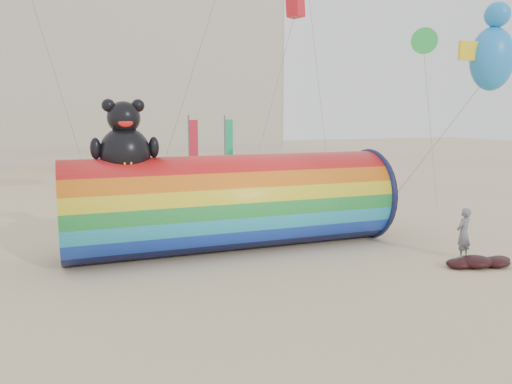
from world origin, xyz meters
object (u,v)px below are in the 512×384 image
object	(u,v)px
windsock_assembly	(232,200)
fabric_bundle	(480,262)
kite_handler	(463,233)
hotel_building	(2,67)

from	to	relation	value
windsock_assembly	fabric_bundle	xyz separation A→B (m)	(7.25, -5.34, -1.77)
fabric_bundle	kite_handler	bearing A→B (deg)	80.52
windsock_assembly	fabric_bundle	distance (m)	9.17
kite_handler	windsock_assembly	bearing A→B (deg)	-49.05
hotel_building	kite_handler	bearing A→B (deg)	-67.78
kite_handler	fabric_bundle	xyz separation A→B (m)	(-0.17, -0.99, -0.76)
hotel_building	fabric_bundle	size ratio (longest dim) A/B	23.06
hotel_building	fabric_bundle	xyz separation A→B (m)	(19.25, -48.52, -10.14)
hotel_building	fabric_bundle	bearing A→B (deg)	-68.36
windsock_assembly	fabric_bundle	size ratio (longest dim) A/B	4.84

